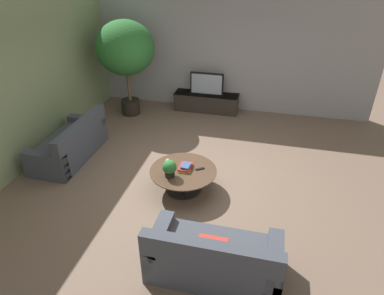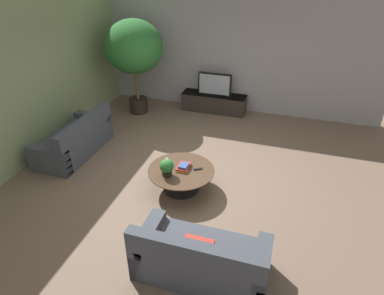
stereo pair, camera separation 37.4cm
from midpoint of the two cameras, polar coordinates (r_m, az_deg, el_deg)
ground_plane at (r=6.54m, az=1.70°, el=-4.44°), size 24.00×24.00×0.00m
back_wall_stone at (r=8.84m, az=7.98°, el=15.54°), size 7.40×0.12×3.00m
side_wall_left at (r=7.48m, az=-22.85°, el=10.67°), size 0.12×7.40×3.00m
media_console at (r=9.01m, az=4.89°, el=7.50°), size 1.67×0.50×0.45m
television at (r=8.83m, az=5.03°, el=10.43°), size 0.85×0.13×0.56m
coffee_table at (r=6.00m, az=-0.01°, el=-4.69°), size 1.17×1.17×0.41m
couch_by_wall at (r=7.39m, az=-17.51°, el=1.04°), size 0.84×1.77×0.84m
couch_near_entry at (r=4.62m, az=3.96°, el=-18.14°), size 1.71×0.84×0.84m
potted_palm_tall at (r=8.55m, az=-8.38°, el=15.96°), size 1.38×1.38×2.32m
potted_plant_tabletop at (r=5.72m, az=-2.36°, el=-3.31°), size 0.24×0.24×0.30m
book_stack at (r=5.95m, az=0.42°, el=-3.24°), size 0.22×0.33×0.09m
remote_black at (r=5.94m, az=2.80°, el=-3.63°), size 0.16×0.12×0.02m
remote_silver at (r=6.17m, az=-2.68°, el=-2.20°), size 0.04×0.16×0.02m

